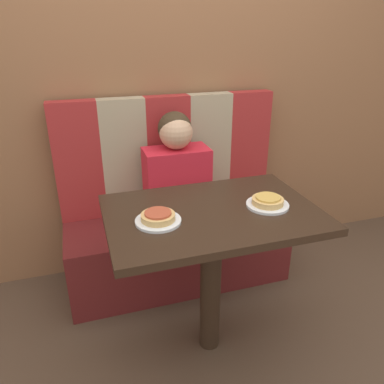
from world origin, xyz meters
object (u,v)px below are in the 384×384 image
pizza_left (158,216)px  plate_right (267,205)px  plate_left (158,221)px  person (176,170)px  pizza_right (268,200)px

pizza_left → plate_right: bearing=0.0°
plate_left → pizza_left: (-0.00, -0.00, 0.02)m
person → plate_left: size_ratio=3.43×
person → pizza_right: size_ratio=4.64×
person → plate_right: size_ratio=3.43×
plate_right → pizza_left: pizza_left is taller
pizza_right → person: bearing=111.7°
plate_left → plate_right: 0.50m
person → pizza_left: size_ratio=4.64×
plate_left → pizza_right: bearing=-0.0°
person → plate_right: person is taller
person → pizza_left: 0.68m
person → pizza_left: person is taller
person → pizza_left: bearing=-111.7°
pizza_right → plate_left: bearing=180.0°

